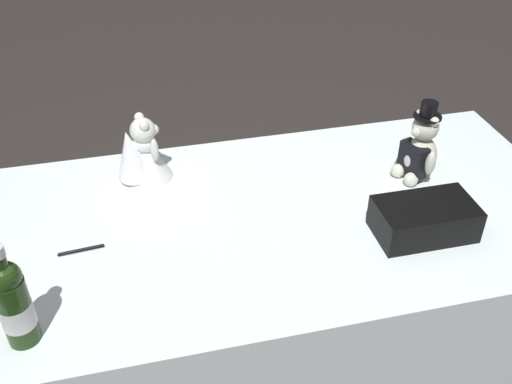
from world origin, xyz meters
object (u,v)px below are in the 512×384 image
Objects in this scene: gift_case_black at (424,219)px; teddy_bear_bride at (141,153)px; signing_pen at (79,250)px; champagne_bottle at (13,302)px; teddy_bear_groom at (419,150)px.

teddy_bear_bride is at bearing -31.74° from gift_case_black.
signing_pen is at bearing -8.48° from gift_case_black.
teddy_bear_bride is at bearing -122.26° from signing_pen.
signing_pen is (-0.13, -0.30, -0.12)m from champagne_bottle.
champagne_bottle is 0.35m from signing_pen.
signing_pen is at bearing -113.36° from champagne_bottle.
teddy_bear_groom is 0.94× the size of champagne_bottle.
teddy_bear_groom reaches higher than gift_case_black.
teddy_bear_bride is 0.78× the size of champagne_bottle.
champagne_bottle is (0.34, 0.64, 0.03)m from teddy_bear_bride.
champagne_bottle reaches higher than gift_case_black.
gift_case_black is at bearing -172.62° from champagne_bottle.
teddy_bear_groom reaches higher than signing_pen.
teddy_bear_bride is 0.72m from champagne_bottle.
teddy_bear_groom is at bearing 166.97° from teddy_bear_bride.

